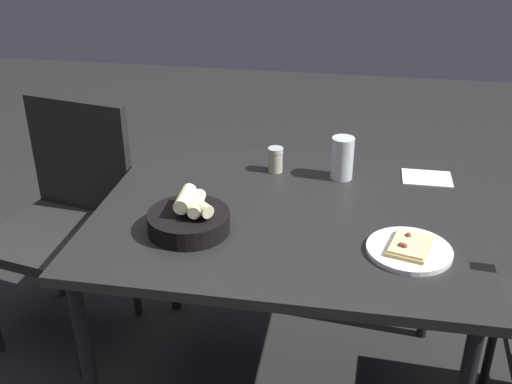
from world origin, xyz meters
The scene contains 7 objects.
dining_table centered at (0.00, 0.00, 0.67)m, with size 1.13×0.91×0.73m.
pizza_plate centered at (-0.35, 0.18, 0.74)m, with size 0.23×0.23×0.04m.
bread_basket centered at (0.25, 0.17, 0.77)m, with size 0.23×0.23×0.12m.
beer_glass centered at (-0.15, -0.25, 0.79)m, with size 0.07×0.07×0.14m.
pepper_shaker centered at (0.07, -0.26, 0.77)m, with size 0.05×0.05×0.08m.
napkin centered at (-0.43, -0.29, 0.73)m, with size 0.16×0.12×0.00m.
chair_far centered at (0.85, -0.26, 0.52)m, with size 0.52×0.52×0.90m.
Camera 1 is at (-0.19, 1.60, 1.61)m, focal length 43.11 mm.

